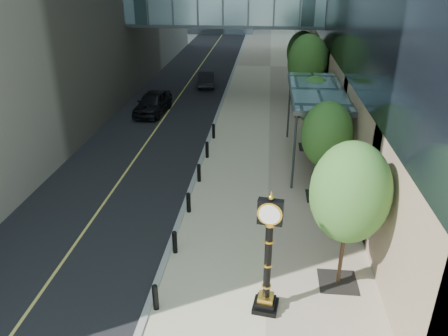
{
  "coord_description": "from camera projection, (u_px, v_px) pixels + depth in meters",
  "views": [
    {
      "loc": [
        0.71,
        -10.06,
        10.65
      ],
      "look_at": [
        -1.01,
        7.14,
        2.53
      ],
      "focal_mm": 35.0,
      "sensor_mm": 36.0,
      "label": 1
    }
  ],
  "objects": [
    {
      "name": "street_clock",
      "position": [
        268.0,
        263.0,
        13.98
      ],
      "size": [
        0.93,
        0.93,
        4.38
      ],
      "rotation": [
        0.0,
        0.0,
        -0.14
      ],
      "color": "black",
      "rests_on": "sidewalk"
    },
    {
      "name": "skywalk",
      "position": [
        225.0,
        3.0,
        35.86
      ],
      "size": [
        17.0,
        4.2,
        5.8
      ],
      "color": "slate",
      "rests_on": "ground"
    },
    {
      "name": "car_far",
      "position": [
        206.0,
        78.0,
        41.52
      ],
      "size": [
        2.13,
        4.58,
        1.45
      ],
      "primitive_type": "imported",
      "rotation": [
        0.0,
        0.0,
        3.28
      ],
      "color": "black",
      "rests_on": "road"
    },
    {
      "name": "car_near",
      "position": [
        153.0,
        103.0,
        33.79
      ],
      "size": [
        2.38,
        5.12,
        1.7
      ],
      "primitive_type": "imported",
      "rotation": [
        0.0,
        0.0,
        -0.08
      ],
      "color": "black",
      "rests_on": "road"
    },
    {
      "name": "entrance_canopy",
      "position": [
        317.0,
        92.0,
        24.17
      ],
      "size": [
        3.0,
        8.0,
        4.38
      ],
      "color": "#383F44",
      "rests_on": "ground"
    },
    {
      "name": "sidewalk",
      "position": [
        270.0,
        67.0,
        49.57
      ],
      "size": [
        8.0,
        180.0,
        0.06
      ],
      "primitive_type": "cube",
      "color": "#BDB391",
      "rests_on": "ground"
    },
    {
      "name": "street_trees",
      "position": [
        314.0,
        88.0,
        26.8
      ],
      "size": [
        2.96,
        28.66,
        6.08
      ],
      "color": "black",
      "rests_on": "sidewalk"
    },
    {
      "name": "pedestrian",
      "position": [
        325.0,
        149.0,
        25.52
      ],
      "size": [
        0.57,
        0.38,
        1.54
      ],
      "primitive_type": "imported",
      "rotation": [
        0.0,
        0.0,
        3.12
      ],
      "color": "#B6B2A7",
      "rests_on": "sidewalk"
    },
    {
      "name": "bollard_row",
      "position": [
        194.0,
        187.0,
        21.79
      ],
      "size": [
        0.2,
        16.2,
        0.9
      ],
      "color": "black",
      "rests_on": "sidewalk"
    },
    {
      "name": "curb",
      "position": [
        235.0,
        66.0,
        49.93
      ],
      "size": [
        0.25,
        180.0,
        0.07
      ],
      "primitive_type": "cube",
      "color": "gray",
      "rests_on": "ground"
    },
    {
      "name": "road",
      "position": [
        201.0,
        65.0,
        50.31
      ],
      "size": [
        8.0,
        180.0,
        0.02
      ],
      "primitive_type": "cube",
      "color": "black",
      "rests_on": "ground"
    }
  ]
}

